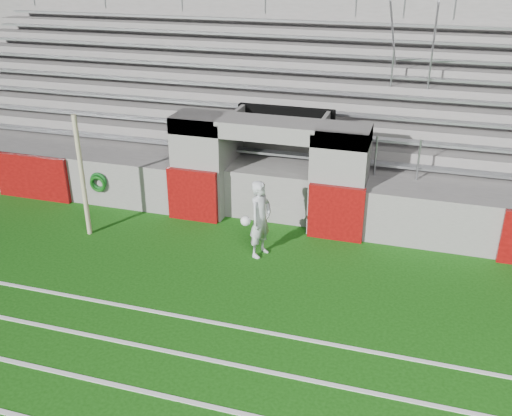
% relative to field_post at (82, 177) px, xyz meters
% --- Properties ---
extents(ground, '(90.00, 90.00, 0.00)m').
position_rel_field_post_xyz_m(ground, '(3.93, -1.51, -1.48)').
color(ground, '#12470B').
rests_on(ground, ground).
extents(field_post, '(0.11, 0.11, 2.96)m').
position_rel_field_post_xyz_m(field_post, '(0.00, 0.00, 0.00)').
color(field_post, tan).
rests_on(field_post, ground).
extents(stadium_structure, '(26.00, 8.48, 5.42)m').
position_rel_field_post_xyz_m(stadium_structure, '(3.93, 6.46, 0.01)').
color(stadium_structure, slate).
rests_on(stadium_structure, ground).
extents(goalkeeper_with_ball, '(0.67, 0.75, 1.77)m').
position_rel_field_post_xyz_m(goalkeeper_with_ball, '(4.25, 0.20, -0.59)').
color(goalkeeper_with_ball, '#B6BBC0').
rests_on(goalkeeper_with_ball, ground).
extents(hose_coil, '(0.48, 0.14, 0.53)m').
position_rel_field_post_xyz_m(hose_coil, '(-0.53, 1.41, -0.76)').
color(hose_coil, '#0E4615').
rests_on(hose_coil, ground).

